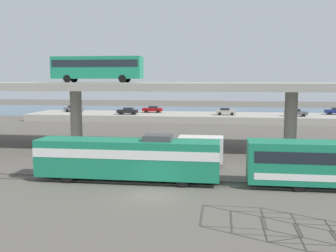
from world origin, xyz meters
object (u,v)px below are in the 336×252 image
object	(u,v)px
parked_car_0	(153,109)
parked_car_1	(296,112)
parked_car_2	(128,111)
parked_car_3	(226,111)
train_locomotive	(118,157)
service_truck_west	(192,150)
transit_bus_on_overpass	(97,67)
parked_car_4	(74,108)

from	to	relation	value
parked_car_0	parked_car_1	size ratio (longest dim) A/B	0.99
parked_car_2	parked_car_3	distance (m)	20.66
train_locomotive	service_truck_west	xyz separation A→B (m)	(5.95, 7.17, -0.55)
service_truck_west	parked_car_1	distance (m)	45.04
parked_car_0	parked_car_2	xyz separation A→B (m)	(-4.44, -5.34, -0.00)
transit_bus_on_overpass	parked_car_0	bearing A→B (deg)	88.34
parked_car_2	parked_car_0	bearing A→B (deg)	-129.77
train_locomotive	parked_car_1	xyz separation A→B (m)	(23.67, 48.57, -0.01)
transit_bus_on_overpass	parked_car_1	size ratio (longest dim) A/B	2.70
parked_car_0	parked_car_3	bearing A→B (deg)	166.60
parked_car_2	parked_car_3	xyz separation A→B (m)	(20.60, 1.49, -0.00)
transit_bus_on_overpass	parked_car_3	size ratio (longest dim) A/B	2.92
parked_car_1	parked_car_4	xyz separation A→B (m)	(-48.29, 3.90, -0.00)
train_locomotive	parked_car_4	xyz separation A→B (m)	(-24.62, 52.48, -0.01)
parked_car_0	parked_car_3	distance (m)	16.61
parked_car_1	parked_car_3	xyz separation A→B (m)	(-13.99, 0.78, -0.00)
parked_car_1	parked_car_2	distance (m)	34.60
parked_car_3	parked_car_4	world-z (taller)	same
parked_car_0	parked_car_4	xyz separation A→B (m)	(-18.15, -0.73, -0.00)
parked_car_1	parked_car_3	size ratio (longest dim) A/B	1.08
train_locomotive	parked_car_1	world-z (taller)	train_locomotive
transit_bus_on_overpass	parked_car_0	world-z (taller)	transit_bus_on_overpass
parked_car_1	parked_car_2	world-z (taller)	same
parked_car_1	service_truck_west	bearing A→B (deg)	-113.18
transit_bus_on_overpass	parked_car_2	world-z (taller)	transit_bus_on_overpass
parked_car_4	parked_car_3	bearing A→B (deg)	-5.20
train_locomotive	parked_car_4	world-z (taller)	train_locomotive
parked_car_2	parked_car_4	distance (m)	14.46
parked_car_4	parked_car_0	bearing A→B (deg)	2.30
service_truck_west	parked_car_0	size ratio (longest dim) A/B	1.55
service_truck_west	parked_car_2	distance (m)	44.05
parked_car_0	parked_car_3	world-z (taller)	same
transit_bus_on_overpass	parked_car_4	bearing A→B (deg)	116.17
parked_car_0	parked_car_4	world-z (taller)	same
service_truck_west	parked_car_3	size ratio (longest dim) A/B	1.66
train_locomotive	transit_bus_on_overpass	distance (m)	20.90
transit_bus_on_overpass	parked_car_1	distance (m)	44.70
service_truck_west	train_locomotive	bearing A→B (deg)	50.35
parked_car_2	parked_car_4	bearing A→B (deg)	-18.60
parked_car_2	parked_car_3	size ratio (longest dim) A/B	1.05
service_truck_west	parked_car_3	xyz separation A→B (m)	(3.74, 42.18, 0.54)
train_locomotive	service_truck_west	size ratio (longest dim) A/B	2.52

